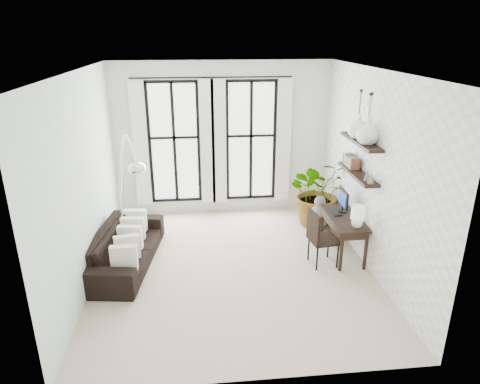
{
  "coord_description": "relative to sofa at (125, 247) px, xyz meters",
  "views": [
    {
      "loc": [
        -0.54,
        -6.26,
        3.72
      ],
      "look_at": [
        0.14,
        0.3,
        1.24
      ],
      "focal_mm": 32.0,
      "sensor_mm": 36.0,
      "label": 1
    }
  ],
  "objects": [
    {
      "name": "wall_shelves",
      "position": [
        3.91,
        0.0,
        1.4
      ],
      "size": [
        0.25,
        1.3,
        0.6
      ],
      "color": "black",
      "rests_on": "wall_right"
    },
    {
      "name": "wall_left",
      "position": [
        -0.45,
        -0.31,
        1.28
      ],
      "size": [
        0.0,
        5.0,
        5.0
      ],
      "primitive_type": "plane",
      "rotation": [
        1.57,
        0.0,
        1.57
      ],
      "color": "silver",
      "rests_on": "floor"
    },
    {
      "name": "buddha",
      "position": [
        3.57,
        0.81,
        0.0
      ],
      "size": [
        0.43,
        0.43,
        0.78
      ],
      "color": "gray",
      "rests_on": "floor"
    },
    {
      "name": "windows",
      "position": [
        1.6,
        2.12,
        1.24
      ],
      "size": [
        3.26,
        0.13,
        2.65
      ],
      "color": "white",
      "rests_on": "wall_back"
    },
    {
      "name": "desk_chair",
      "position": [
        3.23,
        -0.35,
        0.23
      ],
      "size": [
        0.52,
        0.52,
        0.97
      ],
      "rotation": [
        0.0,
        0.0,
        0.13
      ],
      "color": "black",
      "rests_on": "floor"
    },
    {
      "name": "desk",
      "position": [
        3.75,
        -0.09,
        0.36
      ],
      "size": [
        0.51,
        1.22,
        1.11
      ],
      "color": "black",
      "rests_on": "floor"
    },
    {
      "name": "ceiling",
      "position": [
        1.8,
        -0.31,
        2.88
      ],
      "size": [
        5.0,
        5.0,
        0.0
      ],
      "primitive_type": "plane",
      "color": "white",
      "rests_on": "wall_back"
    },
    {
      "name": "plant",
      "position": [
        3.67,
        1.27,
        0.38
      ],
      "size": [
        1.36,
        1.21,
        1.41
      ],
      "primitive_type": "imported",
      "rotation": [
        0.0,
        0.0,
        0.09
      ],
      "color": "#2D7228",
      "rests_on": "floor"
    },
    {
      "name": "wall_right",
      "position": [
        4.05,
        -0.31,
        1.28
      ],
      "size": [
        0.0,
        5.0,
        5.0
      ],
      "primitive_type": "plane",
      "rotation": [
        1.57,
        0.0,
        -1.57
      ],
      "color": "white",
      "rests_on": "floor"
    },
    {
      "name": "sofa",
      "position": [
        0.0,
        0.0,
        0.0
      ],
      "size": [
        1.16,
        2.31,
        0.65
      ],
      "primitive_type": "imported",
      "rotation": [
        0.0,
        0.0,
        1.43
      ],
      "color": "black",
      "rests_on": "floor"
    },
    {
      "name": "arc_lamp",
      "position": [
        0.1,
        0.29,
        1.33
      ],
      "size": [
        0.71,
        0.8,
        2.19
      ],
      "color": "silver",
      "rests_on": "floor"
    },
    {
      "name": "floor",
      "position": [
        1.8,
        -0.31,
        -0.32
      ],
      "size": [
        5.0,
        5.0,
        0.0
      ],
      "primitive_type": "plane",
      "color": "beige",
      "rests_on": "ground"
    },
    {
      "name": "throw_pillows",
      "position": [
        0.1,
        0.0,
        0.18
      ],
      "size": [
        0.4,
        1.52,
        0.4
      ],
      "color": "silver",
      "rests_on": "sofa"
    },
    {
      "name": "wall_back",
      "position": [
        1.8,
        2.19,
        1.28
      ],
      "size": [
        4.5,
        0.0,
        4.5
      ],
      "primitive_type": "plane",
      "rotation": [
        1.57,
        0.0,
        0.0
      ],
      "color": "white",
      "rests_on": "floor"
    },
    {
      "name": "vase_a",
      "position": [
        3.91,
        -0.29,
        1.94
      ],
      "size": [
        0.37,
        0.37,
        0.38
      ],
      "primitive_type": "imported",
      "color": "white",
      "rests_on": "shelf_upper"
    },
    {
      "name": "vase_b",
      "position": [
        3.91,
        0.11,
        1.94
      ],
      "size": [
        0.37,
        0.37,
        0.38
      ],
      "primitive_type": "imported",
      "color": "white",
      "rests_on": "shelf_upper"
    }
  ]
}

